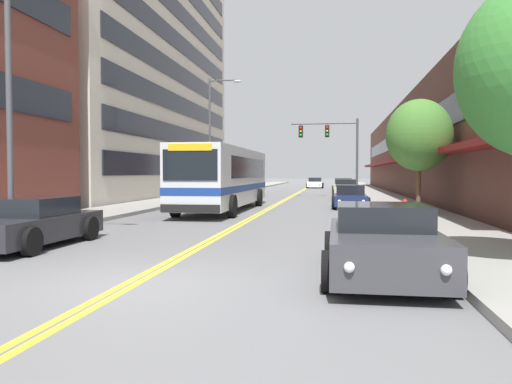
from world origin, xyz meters
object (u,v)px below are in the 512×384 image
Objects in this scene: street_tree_right_mid at (419,135)px; car_charcoal_parked_left_near at (30,223)px; city_bus at (225,176)px; car_dark_grey_parked_right_foreground at (382,243)px; car_silver_parked_right_mid at (343,186)px; car_slate_blue_parked_left_mid at (238,190)px; traffic_signal_mast at (334,142)px; street_lamp_left_near at (17,51)px; street_lamp_left_far at (214,129)px; fire_hydrant at (405,211)px; car_white_moving_lead at (315,183)px; car_beige_parked_right_far at (346,190)px; car_navy_parked_right_end at (350,197)px.

car_charcoal_parked_left_near is at bearing -135.33° from street_tree_right_mid.
city_bus reaches higher than car_dark_grey_parked_right_foreground.
car_slate_blue_parked_left_mid is at bearing -133.08° from car_silver_parked_right_mid.
traffic_signal_mast is 28.24m from street_lamp_left_near.
car_silver_parked_right_mid is 25.97m from street_tree_right_mid.
traffic_signal_mast is 0.71× the size of street_lamp_left_far.
car_charcoal_parked_left_near reaches higher than fire_hydrant.
car_slate_blue_parked_left_mid is at bearing 125.07° from street_tree_right_mid.
car_white_moving_lead is 24.88m from traffic_signal_mast.
car_beige_parked_right_far is at bearing 69.69° from street_lamp_left_near.
car_navy_parked_right_end is at bearing -54.25° from car_slate_blue_parked_left_mid.
street_tree_right_mid reaches higher than car_beige_parked_right_far.
car_slate_blue_parked_left_mid is 1.01× the size of car_white_moving_lead.
car_white_moving_lead is at bearing 93.53° from car_dark_grey_parked_right_foreground.
city_bus is at bearing 138.65° from fire_hydrant.
car_silver_parked_right_mid is 10.44m from traffic_signal_mast.
city_bus is at bearing -72.83° from street_lamp_left_far.
car_beige_parked_right_far is (8.59, -2.17, 0.10)m from car_slate_blue_parked_left_mid.
street_tree_right_mid reaches higher than fire_hydrant.
car_charcoal_parked_left_near is 38.17m from car_silver_parked_right_mid.
car_beige_parked_right_far is 0.52× the size of street_lamp_left_far.
street_lamp_left_far is 1.69× the size of street_tree_right_mid.
city_bus is 7.09m from car_navy_parked_right_end.
car_white_moving_lead is 30.22m from street_lamp_left_far.
street_tree_right_mid is at bearing 41.86° from street_lamp_left_near.
car_slate_blue_parked_left_mid is 0.74× the size of traffic_signal_mast.
car_dark_grey_parked_right_foreground is 8.84m from fire_hydrant.
car_dark_grey_parked_right_foreground is 1.02× the size of car_silver_parked_right_mid.
car_dark_grey_parked_right_foreground is (8.78, -2.49, 0.03)m from car_charcoal_parked_left_near.
car_navy_parked_right_end reaches higher than car_slate_blue_parked_left_mid.
car_charcoal_parked_left_near is 1.04× the size of car_beige_parked_right_far.
car_slate_blue_parked_left_mid is 8.86m from car_beige_parked_right_far.
street_tree_right_mid is at bearing -42.22° from street_lamp_left_far.
car_white_moving_lead reaches higher than car_navy_parked_right_end.
car_slate_blue_parked_left_mid is 0.89× the size of street_tree_right_mid.
car_navy_parked_right_end is at bearing 22.66° from city_bus.
car_navy_parked_right_end is 18.69m from street_lamp_left_near.
fire_hydrant is at bearing 30.94° from car_charcoal_parked_left_near.
car_beige_parked_right_far reaches higher than car_navy_parked_right_end.
street_lamp_left_far is (-0.59, 22.64, 4.47)m from car_charcoal_parked_left_near.
car_navy_parked_right_end is at bearing -35.49° from street_lamp_left_far.
street_tree_right_mid is (9.36, -1.76, 1.86)m from city_bus.
car_charcoal_parked_left_near is at bearing -99.80° from city_bus.
car_dark_grey_parked_right_foreground is at bearing -69.54° from street_lamp_left_far.
street_lamp_left_near is (-2.94, -12.79, 3.46)m from city_bus.
street_lamp_left_far reaches higher than street_tree_right_mid.
car_charcoal_parked_left_near is 5.58× the size of fire_hydrant.
car_navy_parked_right_end is 0.95× the size of car_white_moving_lead.
car_silver_parked_right_mid is at bearing 57.28° from street_lamp_left_far.
traffic_signal_mast is at bearing 94.63° from car_navy_parked_right_end.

